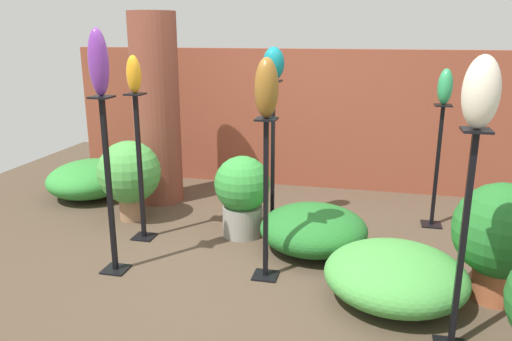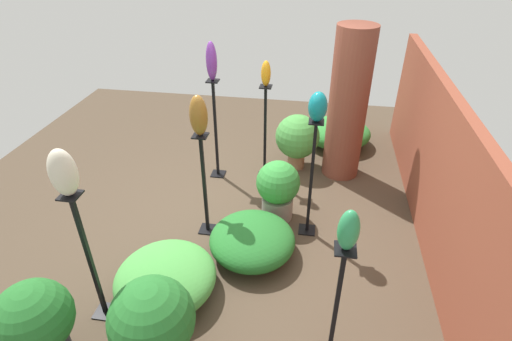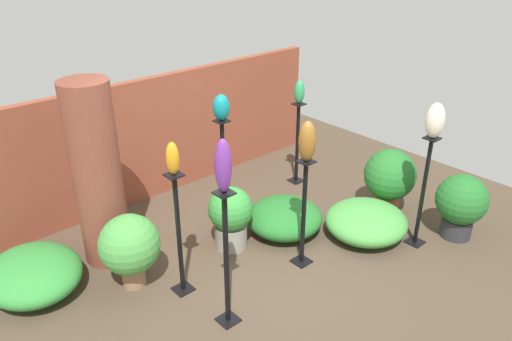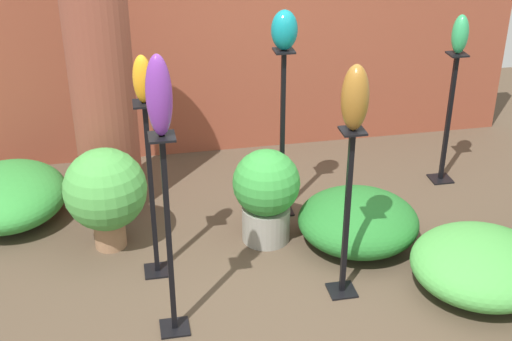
{
  "view_description": "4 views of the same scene",
  "coord_description": "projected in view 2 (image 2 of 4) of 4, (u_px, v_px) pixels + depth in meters",
  "views": [
    {
      "loc": [
        1.05,
        -3.9,
        1.94
      ],
      "look_at": [
        0.14,
        0.04,
        0.81
      ],
      "focal_mm": 35.0,
      "sensor_mm": 36.0,
      "label": 1
    },
    {
      "loc": [
        3.91,
        0.91,
        3.25
      ],
      "look_at": [
        0.09,
        0.28,
        0.8
      ],
      "focal_mm": 28.0,
      "sensor_mm": 36.0,
      "label": 2
    },
    {
      "loc": [
        -3.29,
        -3.49,
        3.55
      ],
      "look_at": [
        0.05,
        0.25,
        1.08
      ],
      "focal_mm": 35.0,
      "sensor_mm": 36.0,
      "label": 3
    },
    {
      "loc": [
        -1.15,
        -4.32,
        3.24
      ],
      "look_at": [
        -0.28,
        0.11,
        0.86
      ],
      "focal_mm": 50.0,
      "sensor_mm": 36.0,
      "label": 4
    }
  ],
  "objects": [
    {
      "name": "art_vase_violet",
      "position": [
        212.0,
        61.0,
        5.07
      ],
      "size": [
        0.16,
        0.14,
        0.5
      ],
      "primitive_type": "ellipsoid",
      "color": "#6B2D8C",
      "rests_on": "pedestal_violet"
    },
    {
      "name": "art_vase_amber",
      "position": [
        266.0,
        73.0,
        5.11
      ],
      "size": [
        0.13,
        0.13,
        0.34
      ],
      "primitive_type": "ellipsoid",
      "color": "orange",
      "rests_on": "pedestal_amber"
    },
    {
      "name": "pedestal_bronze",
      "position": [
        205.0,
        190.0,
        4.6
      ],
      "size": [
        0.2,
        0.2,
        1.31
      ],
      "color": "black",
      "rests_on": "ground"
    },
    {
      "name": "potted_plant_back_center",
      "position": [
        35.0,
        322.0,
        3.24
      ],
      "size": [
        0.63,
        0.63,
        0.84
      ],
      "color": "#2D2D33",
      "rests_on": "ground"
    },
    {
      "name": "pedestal_amber",
      "position": [
        265.0,
        137.0,
        5.6
      ],
      "size": [
        0.2,
        0.2,
        1.4
      ],
      "color": "black",
      "rests_on": "ground"
    },
    {
      "name": "art_vase_ivory",
      "position": [
        63.0,
        173.0,
        3.03
      ],
      "size": [
        0.2,
        0.21,
        0.41
      ],
      "primitive_type": "ellipsoid",
      "color": "beige",
      "rests_on": "pedestal_ivory"
    },
    {
      "name": "pedestal_ivory",
      "position": [
        91.0,
        264.0,
        3.54
      ],
      "size": [
        0.2,
        0.2,
        1.41
      ],
      "color": "black",
      "rests_on": "ground"
    },
    {
      "name": "pedestal_violet",
      "position": [
        216.0,
        134.0,
        5.63
      ],
      "size": [
        0.2,
        0.2,
        1.46
      ],
      "color": "black",
      "rests_on": "ground"
    },
    {
      "name": "foliage_bed_center",
      "position": [
        252.0,
        240.0,
        4.47
      ],
      "size": [
        0.98,
        0.96,
        0.4
      ],
      "primitive_type": "ellipsoid",
      "color": "#236B28",
      "rests_on": "ground"
    },
    {
      "name": "art_vase_bronze",
      "position": [
        199.0,
        116.0,
        4.1
      ],
      "size": [
        0.18,
        0.19,
        0.45
      ],
      "primitive_type": "ellipsoid",
      "color": "brown",
      "rests_on": "pedestal_bronze"
    },
    {
      "name": "potted_plant_walkway_edge",
      "position": [
        297.0,
        138.0,
        5.91
      ],
      "size": [
        0.66,
        0.66,
        0.85
      ],
      "color": "#936B4C",
      "rests_on": "ground"
    },
    {
      "name": "art_vase_jade",
      "position": [
        349.0,
        230.0,
        2.76
      ],
      "size": [
        0.14,
        0.15,
        0.34
      ],
      "primitive_type": "ellipsoid",
      "color": "#2D9356",
      "rests_on": "pedestal_jade"
    },
    {
      "name": "pedestal_jade",
      "position": [
        335.0,
        311.0,
        3.21
      ],
      "size": [
        0.2,
        0.2,
        1.25
      ],
      "color": "black",
      "rests_on": "ground"
    },
    {
      "name": "foliage_bed_west",
      "position": [
        337.0,
        133.0,
        6.68
      ],
      "size": [
        0.99,
        1.11,
        0.43
      ],
      "primitive_type": "ellipsoid",
      "color": "#338C38",
      "rests_on": "ground"
    },
    {
      "name": "pedestal_teal",
      "position": [
        311.0,
        184.0,
        4.54
      ],
      "size": [
        0.2,
        0.2,
        1.48
      ],
      "color": "black",
      "rests_on": "ground"
    },
    {
      "name": "potted_plant_near_pillar",
      "position": [
        278.0,
        188.0,
        4.91
      ],
      "size": [
        0.54,
        0.54,
        0.79
      ],
      "color": "gray",
      "rests_on": "ground"
    },
    {
      "name": "foliage_bed_east",
      "position": [
        166.0,
        278.0,
        3.99
      ],
      "size": [
        1.04,
        1.01,
        0.41
      ],
      "primitive_type": "ellipsoid",
      "color": "#479942",
      "rests_on": "ground"
    },
    {
      "name": "brick_wall_back",
      "position": [
        440.0,
        177.0,
        4.35
      ],
      "size": [
        5.6,
        0.12,
        1.73
      ],
      "primitive_type": "cube",
      "color": "brown",
      "rests_on": "ground"
    },
    {
      "name": "brick_pillar",
      "position": [
        348.0,
        106.0,
        5.48
      ],
      "size": [
        0.53,
        0.53,
        2.15
      ],
      "primitive_type": "cylinder",
      "color": "brown",
      "rests_on": "ground"
    },
    {
      "name": "art_vase_teal",
      "position": [
        318.0,
        107.0,
        4.04
      ],
      "size": [
        0.21,
        0.2,
        0.32
      ],
      "primitive_type": "ellipsoid",
      "color": "#0F727A",
      "rests_on": "pedestal_teal"
    },
    {
      "name": "ground_plane",
      "position": [
        235.0,
        217.0,
        5.12
      ],
      "size": [
        8.0,
        8.0,
        0.0
      ],
      "primitive_type": "plane",
      "color": "#4C3D2D"
    },
    {
      "name": "potted_plant_mid_right",
      "position": [
        152.0,
        322.0,
        3.19
      ],
      "size": [
        0.7,
        0.7,
        0.9
      ],
      "color": "#B25B38",
      "rests_on": "ground"
    }
  ]
}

